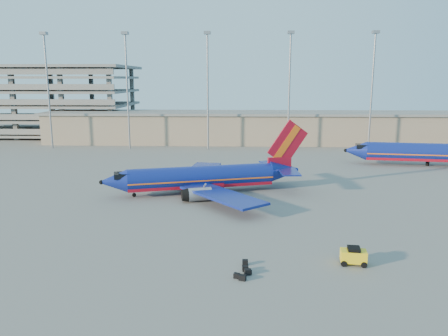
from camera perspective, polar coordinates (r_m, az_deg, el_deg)
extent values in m
plane|color=slate|center=(65.33, -0.67, -3.92)|extent=(220.00, 220.00, 0.00)
cube|color=gray|center=(121.82, 5.41, 5.19)|extent=(120.00, 15.00, 8.00)
cube|color=slate|center=(121.42, 5.45, 7.16)|extent=(122.00, 16.00, 0.60)
cube|color=slate|center=(152.48, -23.21, 4.46)|extent=(60.00, 30.00, 0.70)
cube|color=slate|center=(152.08, -23.33, 6.02)|extent=(60.00, 30.00, 0.70)
cube|color=slate|center=(151.80, -23.46, 7.60)|extent=(60.00, 30.00, 0.70)
cube|color=slate|center=(151.64, -23.59, 9.18)|extent=(60.00, 30.00, 0.70)
cube|color=slate|center=(151.59, -23.72, 10.76)|extent=(60.00, 30.00, 0.70)
cube|color=slate|center=(151.63, -23.82, 11.97)|extent=(62.00, 32.00, 0.80)
cube|color=slate|center=(163.57, -21.54, 8.35)|extent=(1.20, 1.20, 21.00)
cylinder|color=gray|center=(119.10, -21.96, 9.10)|extent=(0.44, 0.44, 28.00)
cube|color=gray|center=(119.54, -22.50, 15.95)|extent=(1.60, 1.60, 0.70)
cylinder|color=gray|center=(112.51, -12.49, 9.56)|extent=(0.44, 0.44, 28.00)
cube|color=gray|center=(112.98, -12.82, 16.82)|extent=(1.60, 1.60, 0.70)
cylinder|color=gray|center=(109.23, -2.13, 9.76)|extent=(0.44, 0.44, 28.00)
cube|color=gray|center=(109.72, -2.19, 17.25)|extent=(1.60, 1.60, 0.70)
cylinder|color=gray|center=(109.57, 8.51, 9.65)|extent=(0.44, 0.44, 28.00)
cube|color=gray|center=(110.05, 8.74, 17.11)|extent=(1.60, 1.60, 0.70)
cylinder|color=gray|center=(113.49, 18.73, 9.24)|extent=(0.44, 0.44, 28.00)
cube|color=gray|center=(113.95, 19.21, 16.43)|extent=(1.60, 1.60, 0.70)
cylinder|color=navy|center=(67.72, -3.03, -1.18)|extent=(22.48, 9.43, 3.45)
cube|color=#AB0D1F|center=(67.92, -3.02, -1.91)|extent=(22.30, 8.80, 1.21)
cube|color=orange|center=(67.77, -3.02, -1.37)|extent=(22.49, 9.47, 0.21)
cone|color=navy|center=(66.63, -14.22, -1.73)|extent=(4.71, 4.39, 3.45)
cube|color=black|center=(66.43, -13.21, -0.94)|extent=(2.82, 2.94, 0.75)
cone|color=navy|center=(71.35, 7.78, -0.34)|extent=(5.61, 4.64, 3.45)
cube|color=#AB0D1F|center=(70.84, 7.25, 0.63)|extent=(3.91, 1.56, 2.05)
cube|color=#AB0D1F|center=(70.77, 8.31, 3.27)|extent=(6.67, 2.16, 7.44)
cube|color=orange|center=(70.70, 8.16, 3.26)|extent=(4.49, 1.62, 5.84)
cube|color=navy|center=(74.02, 6.63, 0.53)|extent=(5.26, 6.59, 0.21)
cube|color=navy|center=(68.23, 8.47, -0.47)|extent=(3.19, 6.14, 0.21)
cube|color=navy|center=(76.03, -3.13, -0.41)|extent=(6.67, 14.98, 0.33)
cube|color=navy|center=(60.40, -0.26, -3.56)|extent=(12.85, 14.09, 0.33)
cube|color=#AB0D1F|center=(68.09, -2.63, -2.19)|extent=(6.38, 5.03, 0.93)
cylinder|color=gray|center=(72.52, -4.60, -1.51)|extent=(3.77, 2.80, 1.96)
cylinder|color=gray|center=(63.23, -3.19, -3.45)|extent=(3.77, 2.80, 1.96)
cylinder|color=gray|center=(67.13, -11.66, -3.28)|extent=(0.28, 0.28, 1.03)
cylinder|color=black|center=(67.18, -11.65, -3.46)|extent=(0.64, 0.39, 0.60)
cylinder|color=black|center=(70.78, -2.26, -2.38)|extent=(0.89, 0.71, 0.78)
cylinder|color=black|center=(66.18, -1.42, -3.36)|extent=(0.89, 0.71, 0.78)
cylinder|color=navy|center=(97.92, 25.15, 1.85)|extent=(24.83, 6.88, 3.78)
cube|color=#AB0D1F|center=(98.07, 25.10, 1.29)|extent=(24.74, 6.17, 1.33)
cube|color=orange|center=(97.96, 25.14, 1.70)|extent=(24.83, 6.93, 0.22)
cone|color=navy|center=(95.02, 16.76, 2.19)|extent=(4.74, 4.30, 3.78)
cube|color=black|center=(95.05, 17.59, 2.74)|extent=(2.77, 2.95, 0.82)
cylinder|color=black|center=(98.29, 25.04, 0.53)|extent=(0.80, 0.80, 0.92)
cube|color=yellow|center=(44.24, 16.55, -10.96)|extent=(2.55, 1.65, 1.14)
cube|color=black|center=(43.99, 16.60, -10.14)|extent=(1.29, 1.39, 0.40)
cylinder|color=black|center=(44.92, 15.23, -11.31)|extent=(0.62, 0.28, 0.60)
cylinder|color=black|center=(43.76, 15.40, -11.95)|extent=(0.62, 0.28, 0.60)
cylinder|color=black|center=(45.16, 17.58, -11.32)|extent=(0.62, 0.28, 0.60)
cylinder|color=black|center=(44.01, 17.82, -11.95)|extent=(0.62, 0.28, 0.60)
cube|color=black|center=(39.70, 2.43, -14.11)|extent=(0.72, 0.58, 0.50)
cube|color=black|center=(40.06, 1.68, -13.89)|extent=(0.63, 0.52, 0.47)
cube|color=black|center=(40.70, 3.10, -13.42)|extent=(0.67, 0.55, 0.54)
cube|color=black|center=(40.84, 3.20, -13.42)|extent=(0.64, 0.46, 0.42)
cube|color=black|center=(40.87, 3.07, -13.33)|extent=(0.62, 0.38, 0.52)
cube|color=black|center=(41.42, 2.80, -12.99)|extent=(0.61, 0.49, 0.49)
cube|color=black|center=(42.66, 2.78, -12.21)|extent=(0.55, 0.43, 0.52)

